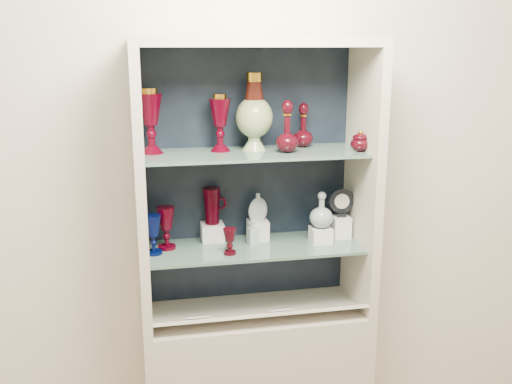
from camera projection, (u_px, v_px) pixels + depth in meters
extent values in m
cube|color=silver|center=(247.00, 159.00, 2.62)|extent=(3.50, 0.02, 2.80)
cube|color=beige|center=(256.00, 384.00, 2.66)|extent=(1.00, 0.40, 0.75)
cube|color=black|center=(248.00, 177.00, 2.61)|extent=(0.98, 0.02, 1.15)
cube|color=beige|center=(141.00, 192.00, 2.33)|extent=(0.04, 0.40, 1.15)
cube|color=beige|center=(362.00, 181.00, 2.52)|extent=(0.04, 0.40, 1.15)
cube|color=beige|center=(256.00, 42.00, 2.28)|extent=(1.00, 0.40, 0.04)
cube|color=slate|center=(255.00, 247.00, 2.51)|extent=(0.92, 0.34, 0.01)
cube|color=slate|center=(255.00, 153.00, 2.41)|extent=(0.92, 0.34, 0.01)
cube|color=beige|center=(261.00, 315.00, 2.46)|extent=(0.92, 0.17, 0.09)
cube|color=white|center=(198.00, 317.00, 2.40)|extent=(0.10, 0.06, 0.03)
cube|color=white|center=(280.00, 310.00, 2.47)|extent=(0.10, 0.06, 0.03)
cube|color=silver|center=(212.00, 232.00, 2.57)|extent=(0.10, 0.10, 0.08)
cube|color=silver|center=(258.00, 230.00, 2.58)|extent=(0.09, 0.09, 0.09)
cube|color=silver|center=(321.00, 235.00, 2.55)|extent=(0.09, 0.09, 0.07)
cube|color=silver|center=(341.00, 227.00, 2.61)|extent=(0.08, 0.08, 0.10)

